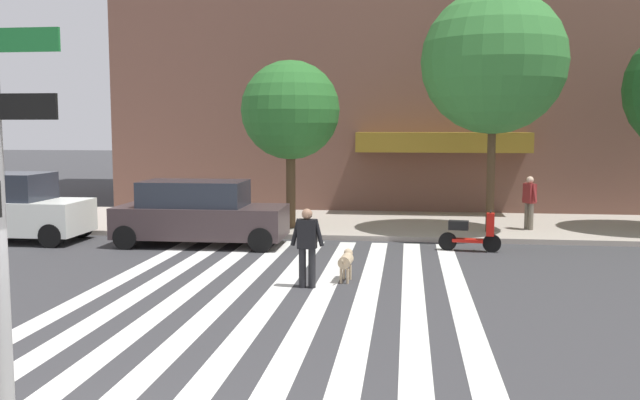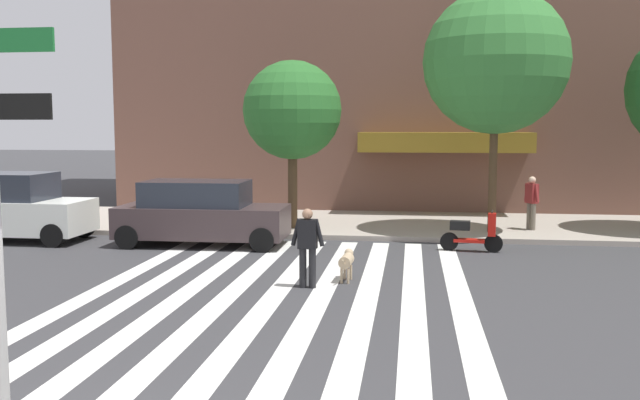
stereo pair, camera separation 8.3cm
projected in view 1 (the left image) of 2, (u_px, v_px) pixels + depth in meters
ground_plane at (236, 298)px, 13.30m from camera, size 160.00×160.00×0.00m
sidewalk_far at (309, 223)px, 23.17m from camera, size 80.00×6.00×0.15m
crosswalk_stripes at (272, 299)px, 13.21m from camera, size 7.65×13.42×0.01m
parked_car_near_curb at (1, 208)px, 19.90m from camera, size 4.86×2.00×1.97m
parked_car_behind_first at (199, 213)px, 19.17m from camera, size 4.69×1.99×1.81m
parked_scooter at (470, 233)px, 18.27m from camera, size 1.63×0.55×1.11m
street_tree_nearest at (290, 111)px, 21.22m from camera, size 3.05×3.05×5.19m
street_tree_middle at (494, 62)px, 20.23m from camera, size 4.26×4.26×7.18m
pedestrian_dog_walker at (307, 243)px, 14.08m from camera, size 0.71×0.26×1.64m
dog_on_leash at (346, 261)px, 14.76m from camera, size 0.29×0.97×0.65m
pedestrian_bystander at (529, 200)px, 21.11m from camera, size 0.40×0.67×1.64m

